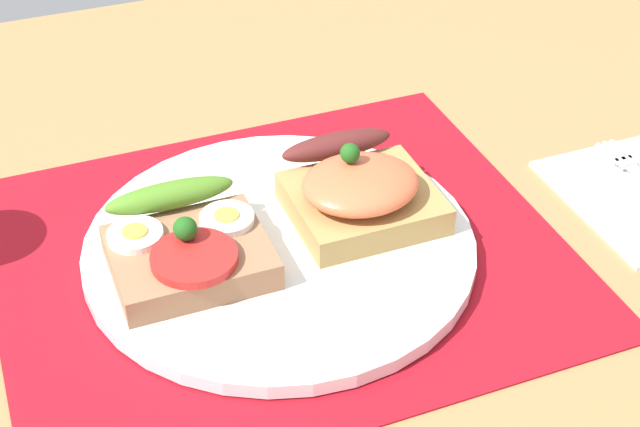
# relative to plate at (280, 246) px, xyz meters

# --- Properties ---
(ground_plane) EXTENTS (1.20, 0.90, 0.03)m
(ground_plane) POSITION_rel_plate_xyz_m (0.00, 0.00, -0.02)
(ground_plane) COLOR #A27747
(placemat) EXTENTS (0.39, 0.33, 0.00)m
(placemat) POSITION_rel_plate_xyz_m (0.00, 0.00, -0.01)
(placemat) COLOR #A3101C
(placemat) RESTS_ON ground_plane
(plate) EXTENTS (0.27, 0.27, 0.01)m
(plate) POSITION_rel_plate_xyz_m (0.00, 0.00, 0.00)
(plate) COLOR white
(plate) RESTS_ON placemat
(sandwich_egg_tomato) EXTENTS (0.10, 0.10, 0.04)m
(sandwich_egg_tomato) POSITION_rel_plate_xyz_m (-0.06, -0.00, 0.02)
(sandwich_egg_tomato) COLOR #9A6A49
(sandwich_egg_tomato) RESTS_ON plate
(sandwich_salmon) EXTENTS (0.10, 0.10, 0.06)m
(sandwich_salmon) POSITION_rel_plate_xyz_m (0.06, 0.01, 0.03)
(sandwich_salmon) COLOR #AB884B
(sandwich_salmon) RESTS_ON plate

